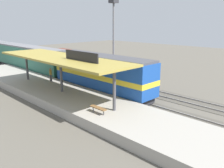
% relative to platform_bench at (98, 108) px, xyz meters
% --- Properties ---
extents(ground_plane, '(120.00, 120.00, 0.00)m').
position_rel_platform_bench_xyz_m(ground_plane, '(8.00, 7.51, -1.34)').
color(ground_plane, '#5B564C').
extents(track_near, '(3.20, 110.00, 0.16)m').
position_rel_platform_bench_xyz_m(track_near, '(6.00, 7.51, -1.31)').
color(track_near, '#4E4941').
rests_on(track_near, ground).
extents(track_far, '(3.20, 110.00, 0.16)m').
position_rel_platform_bench_xyz_m(track_far, '(10.60, 7.51, -1.31)').
color(track_far, '#4E4941').
rests_on(track_far, ground).
extents(platform, '(6.00, 44.00, 0.90)m').
position_rel_platform_bench_xyz_m(platform, '(1.40, 7.51, -0.89)').
color(platform, '#9E998E').
rests_on(platform, ground).
extents(station_canopy, '(5.20, 18.00, 4.70)m').
position_rel_platform_bench_xyz_m(station_canopy, '(1.40, 7.41, 3.19)').
color(station_canopy, '#47474C').
rests_on(station_canopy, platform).
extents(platform_bench, '(0.44, 1.70, 0.50)m').
position_rel_platform_bench_xyz_m(platform_bench, '(0.00, 0.00, 0.00)').
color(platform_bench, '#333338').
rests_on(platform_bench, platform).
extents(locomotive, '(2.93, 14.43, 4.44)m').
position_rel_platform_bench_xyz_m(locomotive, '(6.00, 6.18, 1.07)').
color(locomotive, '#28282D').
rests_on(locomotive, track_near).
extents(passenger_carriage_front, '(2.90, 20.00, 4.24)m').
position_rel_platform_bench_xyz_m(passenger_carriage_front, '(6.00, 24.18, 0.97)').
color(passenger_carriage_front, '#28282D').
rests_on(passenger_carriage_front, track_near).
extents(freight_car, '(2.80, 12.00, 3.54)m').
position_rel_platform_bench_xyz_m(freight_car, '(10.60, 17.30, 0.63)').
color(freight_car, '#28282D').
rests_on(freight_car, track_far).
extents(light_mast, '(1.10, 1.10, 11.70)m').
position_rel_platform_bench_xyz_m(light_mast, '(13.80, 11.80, 7.05)').
color(light_mast, slate).
rests_on(light_mast, ground).
extents(person_waiting, '(0.34, 0.34, 1.71)m').
position_rel_platform_bench_xyz_m(person_waiting, '(3.06, 12.53, 0.51)').
color(person_waiting, '#4C4C51').
rests_on(person_waiting, platform).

